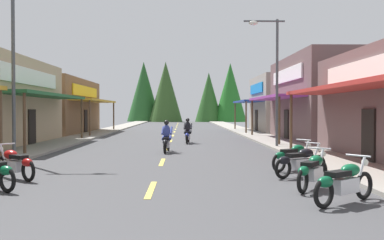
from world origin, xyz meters
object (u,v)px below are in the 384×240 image
Objects in this scene: motorcycle_parked_right_1 at (313,170)px; rider_cruising_lead at (167,139)px; motorcycle_parked_right_0 at (344,182)px; motorcycle_parked_right_2 at (300,161)px; motorcycle_parked_right_3 at (293,156)px; streetlamp_right at (271,65)px; motorcycle_parked_left_3 at (15,163)px; rider_cruising_trailing at (188,133)px; streetlamp_left at (21,50)px.

rider_cruising_lead reaches higher than motorcycle_parked_right_1.
motorcycle_parked_right_2 is (0.09, 3.78, 0.00)m from motorcycle_parked_right_0.
streetlamp_right is at bearing 47.56° from motorcycle_parked_right_3.
motorcycle_parked_right_2 is (0.24, 2.03, 0.00)m from motorcycle_parked_right_1.
motorcycle_parked_left_3 is 14.78m from rider_cruising_trailing.
motorcycle_parked_right_0 is 9.14m from motorcycle_parked_left_3.
motorcycle_parked_right_2 is at bearing -96.58° from streetlamp_right.
motorcycle_parked_right_2 and motorcycle_parked_right_3 have the same top height.
motorcycle_parked_right_2 is 1.05× the size of motorcycle_parked_right_3.
motorcycle_parked_right_2 is at bearing -22.51° from streetlamp_left.
streetlamp_left is at bearing 129.13° from motorcycle_parked_right_3.
rider_cruising_trailing is (1.09, 5.76, 0.00)m from rider_cruising_lead.
motorcycle_parked_left_3 is at bearing 121.40° from motorcycle_parked_right_0.
streetlamp_left is 3.19× the size of rider_cruising_trailing.
rider_cruising_lead is at bearing 33.24° from streetlamp_left.
motorcycle_parked_right_3 is 0.84× the size of rider_cruising_lead.
motorcycle_parked_right_3 is 8.84m from motorcycle_parked_left_3.
motorcycle_parked_right_2 is 0.88× the size of rider_cruising_trailing.
rider_cruising_trailing is at bearing -6.81° from rider_cruising_lead.
streetlamp_left is 3.62× the size of motorcycle_parked_right_2.
streetlamp_left is 12.15m from motorcycle_parked_right_1.
motorcycle_parked_right_1 is 8.48m from motorcycle_parked_left_3.
rider_cruising_trailing is (-4.45, 3.55, -3.80)m from streetlamp_right.
motorcycle_parked_right_0 is 3.78m from motorcycle_parked_right_2.
motorcycle_parked_right_0 is at bearing -122.15° from motorcycle_parked_right_2.
motorcycle_parked_right_3 is at bearing -15.10° from streetlamp_left.
motorcycle_parked_left_3 is (-9.69, -10.28, -3.96)m from streetlamp_right.
motorcycle_parked_right_0 is 0.84× the size of rider_cruising_trailing.
streetlamp_right is 3.87× the size of motorcycle_parked_right_1.
motorcycle_parked_right_1 is at bearing -32.34° from streetlamp_left.
rider_cruising_lead is (-4.14, 9.81, 0.17)m from motorcycle_parked_right_1.
motorcycle_parked_right_2 is 0.88× the size of rider_cruising_lead.
motorcycle_parked_right_3 is (0.24, 5.18, 0.00)m from motorcycle_parked_right_0.
rider_cruising_lead is (5.58, 3.65, -3.75)m from streetlamp_left.
motorcycle_parked_right_3 is (0.15, 1.40, 0.00)m from motorcycle_parked_right_2.
rider_cruising_lead is at bearing 173.97° from rider_cruising_trailing.
rider_cruising_lead reaches higher than motorcycle_parked_right_2.
motorcycle_parked_right_0 is 1.00× the size of motorcycle_parked_right_1.
streetlamp_right reaches higher than rider_cruising_lead.
streetlamp_left is 11.47m from motorcycle_parked_right_2.
motorcycle_parked_right_2 is at bearing -161.68° from rider_cruising_trailing.
streetlamp_left reaches higher than motorcycle_parked_right_0.
motorcycle_parked_left_3 is at bearing 114.20° from motorcycle_parked_right_1.
streetlamp_right is 4.03× the size of motorcycle_parked_left_3.
streetlamp_left is 7.65m from rider_cruising_lead.
streetlamp_right is (11.11, 5.87, 0.04)m from streetlamp_left.
rider_cruising_lead is 1.00× the size of rider_cruising_trailing.
rider_cruising_trailing reaches higher than motorcycle_parked_right_3.
rider_cruising_lead is at bearing 88.63° from motorcycle_parked_right_2.
streetlamp_right reaches higher than motorcycle_parked_right_2.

